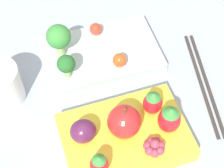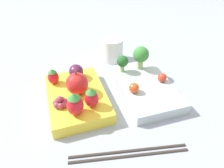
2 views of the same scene
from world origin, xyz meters
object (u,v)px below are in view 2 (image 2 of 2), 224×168
at_px(apple, 77,84).
at_px(strawberry_0, 91,98).
at_px(cherry_tomato_0, 134,88).
at_px(strawberry_2, 75,104).
at_px(drinking_cup, 112,50).
at_px(broccoli_floret_0, 123,62).
at_px(cherry_tomato_1, 162,78).
at_px(plum, 76,72).
at_px(grape_cluster, 60,102).
at_px(bento_box_fruit, 77,98).
at_px(chopsticks_pair, 129,153).
at_px(bento_box_savoury, 145,87).
at_px(broccoli_floret_1, 141,55).
at_px(strawberry_1, 53,77).

relative_size(apple, strawberry_0, 1.29).
bearing_deg(cherry_tomato_0, strawberry_2, -74.35).
bearing_deg(drinking_cup, strawberry_0, -24.43).
bearing_deg(drinking_cup, apple, -36.01).
distance_m(broccoli_floret_0, cherry_tomato_1, 0.10).
height_order(plum, grape_cluster, plum).
relative_size(bento_box_fruit, strawberry_0, 4.30).
xyz_separation_m(grape_cluster, chopsticks_pair, (0.12, 0.11, -0.03)).
relative_size(broccoli_floret_0, drinking_cup, 0.66).
relative_size(bento_box_savoury, cherry_tomato_1, 9.45).
xyz_separation_m(broccoli_floret_0, cherry_tomato_0, (0.09, 0.00, -0.02)).
height_order(bento_box_fruit, cherry_tomato_1, cherry_tomato_1).
height_order(cherry_tomato_0, drinking_cup, drinking_cup).
bearing_deg(cherry_tomato_0, broccoli_floret_0, -179.09).
xyz_separation_m(bento_box_savoury, apple, (-0.00, -0.16, 0.04)).
height_order(bento_box_fruit, cherry_tomato_0, cherry_tomato_0).
bearing_deg(broccoli_floret_0, cherry_tomato_0, 0.91).
relative_size(broccoli_floret_1, cherry_tomato_0, 2.65).
xyz_separation_m(broccoli_floret_0, cherry_tomato_1, (0.06, 0.08, -0.02)).
bearing_deg(cherry_tomato_0, bento_box_fruit, -101.15).
bearing_deg(strawberry_0, plum, -169.82).
height_order(broccoli_floret_1, cherry_tomato_1, broccoli_floret_1).
xyz_separation_m(bento_box_fruit, chopsticks_pair, (0.16, 0.07, -0.01)).
distance_m(bento_box_savoury, broccoli_floret_0, 0.08).
xyz_separation_m(strawberry_1, drinking_cup, (-0.12, 0.17, -0.01)).
relative_size(bento_box_savoury, strawberry_1, 5.14).
height_order(bento_box_fruit, plum, plum).
bearing_deg(bento_box_savoury, apple, -91.00).
height_order(bento_box_savoury, chopsticks_pair, bento_box_savoury).
bearing_deg(strawberry_2, apple, 169.77).
xyz_separation_m(broccoli_floret_0, grape_cluster, (0.09, -0.16, -0.02)).
bearing_deg(cherry_tomato_1, plum, -107.47).
bearing_deg(strawberry_1, grape_cluster, 7.78).
bearing_deg(broccoli_floret_0, broccoli_floret_1, 92.99).
relative_size(strawberry_0, chopsticks_pair, 0.21).
distance_m(broccoli_floret_0, strawberry_1, 0.17).
bearing_deg(broccoli_floret_0, plum, -88.78).
relative_size(bento_box_savoury, broccoli_floret_0, 4.53).
bearing_deg(bento_box_fruit, drinking_cup, 143.11).
bearing_deg(strawberry_2, bento_box_savoury, 109.51).
xyz_separation_m(strawberry_0, strawberry_2, (0.01, -0.03, 0.00)).
xyz_separation_m(strawberry_1, strawberry_2, (0.11, 0.04, 0.01)).
distance_m(broccoli_floret_1, strawberry_2, 0.22).
bearing_deg(strawberry_1, bento_box_fruit, 43.38).
height_order(apple, drinking_cup, apple).
height_order(cherry_tomato_1, plum, plum).
height_order(broccoli_floret_0, plum, broccoli_floret_0).
distance_m(broccoli_floret_0, apple, 0.13).
relative_size(broccoli_floret_1, strawberry_1, 1.56).
bearing_deg(cherry_tomato_1, broccoli_floret_0, -128.86).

